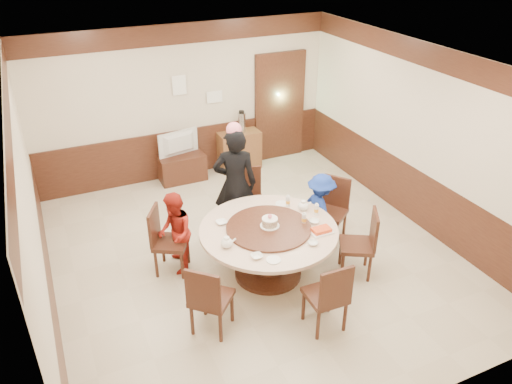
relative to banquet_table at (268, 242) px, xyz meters
name	(u,v)px	position (x,y,z in m)	size (l,w,h in m)	color
room	(254,190)	(0.01, 0.51, 0.55)	(6.00, 6.04, 2.84)	beige
banquet_table	(268,242)	(0.00, 0.00, 0.00)	(1.83, 1.83, 0.78)	#3F1F13
chair_0	(330,221)	(1.25, 0.43, -0.23)	(0.62, 0.62, 0.97)	#3F1F13
chair_1	(249,210)	(0.27, 1.23, -0.23)	(0.54, 0.55, 0.97)	#3F1F13
chair_2	(170,251)	(-1.18, 0.66, -0.23)	(0.60, 0.60, 0.97)	#3F1F13
chair_3	(211,309)	(-1.07, -0.66, -0.23)	(0.62, 0.62, 0.97)	#3F1F13
chair_4	(325,306)	(0.18, -1.18, -0.23)	(0.45, 0.46, 0.97)	#3F1F13
chair_5	(357,254)	(1.12, -0.47, -0.23)	(0.60, 0.60, 0.97)	#3F1F13
person_standing	(235,184)	(-0.02, 1.10, 0.35)	(0.64, 0.42, 1.76)	black
person_red	(175,233)	(-1.09, 0.65, 0.06)	(0.57, 0.45, 1.18)	#A42015
person_blue	(320,210)	(1.03, 0.39, 0.04)	(0.74, 0.42, 1.14)	#173397
birthday_cake	(270,222)	(0.02, 0.01, 0.31)	(0.26, 0.26, 0.18)	white
teapot_left	(227,243)	(-0.65, -0.16, 0.28)	(0.17, 0.15, 0.13)	white
teapot_right	(303,206)	(0.65, 0.23, 0.28)	(0.17, 0.15, 0.13)	white
bowl_0	(221,222)	(-0.52, 0.37, 0.23)	(0.15, 0.15, 0.04)	white
bowl_1	(313,243)	(0.34, -0.56, 0.24)	(0.13, 0.13, 0.04)	white
bowl_2	(257,256)	(-0.41, -0.51, 0.23)	(0.14, 0.14, 0.04)	white
bowl_3	(314,222)	(0.62, -0.13, 0.24)	(0.14, 0.14, 0.04)	white
saucer_near	(274,260)	(-0.25, -0.65, 0.22)	(0.18, 0.18, 0.01)	white
saucer_far	(282,204)	(0.45, 0.50, 0.22)	(0.18, 0.18, 0.01)	white
shrimp_platter	(321,231)	(0.58, -0.37, 0.24)	(0.30, 0.20, 0.06)	white
bottle_0	(304,219)	(0.48, -0.10, 0.30)	(0.06, 0.06, 0.16)	white
bottle_1	(316,210)	(0.75, 0.05, 0.30)	(0.06, 0.06, 0.16)	white
bottle_2	(288,201)	(0.50, 0.41, 0.30)	(0.06, 0.06, 0.16)	white
tv_stand	(182,168)	(-0.22, 3.24, -0.28)	(0.85, 0.45, 0.50)	#3F1F13
television	(180,144)	(-0.22, 3.24, 0.19)	(0.79, 0.10, 0.45)	gray
side_cabinet	(239,150)	(0.96, 3.27, -0.16)	(0.80, 0.40, 0.75)	brown
thermos	(242,122)	(1.01, 3.27, 0.41)	(0.15, 0.15, 0.38)	silver
notice_left	(179,85)	(-0.09, 3.45, 1.22)	(0.25, 0.00, 0.35)	white
notice_right	(215,97)	(0.56, 3.45, 0.92)	(0.30, 0.00, 0.22)	white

